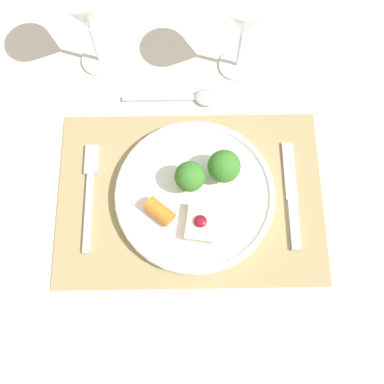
# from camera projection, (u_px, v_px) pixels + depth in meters

# --- Properties ---
(ground_plane) EXTENTS (8.00, 8.00, 0.00)m
(ground_plane) POSITION_uv_depth(u_px,v_px,m) (190.00, 265.00, 1.49)
(ground_plane) COLOR #4C4742
(dining_table) EXTENTS (1.22, 0.94, 0.74)m
(dining_table) POSITION_uv_depth(u_px,v_px,m) (188.00, 212.00, 0.88)
(dining_table) COLOR beige
(dining_table) RESTS_ON ground_plane
(placemat) EXTENTS (0.46, 0.32, 0.00)m
(placemat) POSITION_uv_depth(u_px,v_px,m) (187.00, 197.00, 0.79)
(placemat) COLOR #9E895B
(placemat) RESTS_ON dining_table
(dinner_plate) EXTENTS (0.28, 0.28, 0.08)m
(dinner_plate) POSITION_uv_depth(u_px,v_px,m) (193.00, 192.00, 0.77)
(dinner_plate) COLOR white
(dinner_plate) RESTS_ON placemat
(fork) EXTENTS (0.02, 0.20, 0.01)m
(fork) POSITION_uv_depth(u_px,v_px,m) (87.00, 189.00, 0.79)
(fork) COLOR #B2B2B7
(fork) RESTS_ON placemat
(knife) EXTENTS (0.02, 0.20, 0.01)m
(knife) POSITION_uv_depth(u_px,v_px,m) (289.00, 202.00, 0.78)
(knife) COLOR #B2B2B7
(knife) RESTS_ON placemat
(spoon) EXTENTS (0.18, 0.04, 0.01)m
(spoon) POSITION_uv_depth(u_px,v_px,m) (190.00, 98.00, 0.84)
(spoon) COLOR #B2B2B7
(spoon) RESTS_ON dining_table
(wine_glass_near) EXTENTS (0.09, 0.09, 0.19)m
(wine_glass_near) POSITION_uv_depth(u_px,v_px,m) (242.00, 19.00, 0.74)
(wine_glass_near) COLOR white
(wine_glass_near) RESTS_ON dining_table
(wine_glass_far) EXTENTS (0.09, 0.09, 0.19)m
(wine_glass_far) POSITION_uv_depth(u_px,v_px,m) (82.00, 12.00, 0.74)
(wine_glass_far) COLOR white
(wine_glass_far) RESTS_ON dining_table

